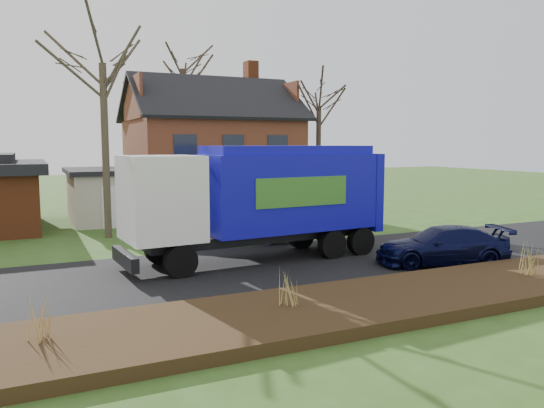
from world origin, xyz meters
name	(u,v)px	position (x,y,z in m)	size (l,w,h in m)	color
ground	(285,265)	(0.00, 0.00, 0.00)	(120.00, 120.00, 0.00)	#304C19
road	(285,265)	(0.00, 0.00, 0.01)	(80.00, 7.00, 0.02)	black
mulch_verge	(376,302)	(0.00, -5.30, 0.15)	(80.00, 3.50, 0.30)	black
main_house	(203,146)	(1.49, 13.91, 4.03)	(12.95, 8.95, 9.26)	#BCAE97
garbage_truck	(263,195)	(-0.32, 1.10, 2.37)	(9.74, 3.25, 4.11)	black
silver_sedan	(231,222)	(-0.14, 4.87, 0.86)	(1.82, 5.21, 1.72)	#B6B8BE
navy_wagon	(442,245)	(5.01, -2.20, 0.66)	(1.86, 4.57, 1.33)	black
tree_front_west	(101,36)	(-4.79, 8.12, 8.75)	(3.57, 3.57, 10.62)	#433A28
tree_front_east	(319,88)	(7.62, 11.03, 7.37)	(3.26, 3.26, 9.06)	#3B2D23
tree_back	(182,51)	(2.55, 22.00, 10.81)	(4.09, 4.09, 12.96)	#3B2F23
grass_clump_west	(38,316)	(-7.91, -4.99, 0.79)	(0.37, 0.30, 0.98)	tan
grass_clump_mid	(289,286)	(-2.36, -5.03, 0.76)	(0.33, 0.27, 0.92)	#A29047
grass_clump_east	(530,259)	(5.50, -5.35, 0.78)	(0.39, 0.32, 0.97)	#A18D47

